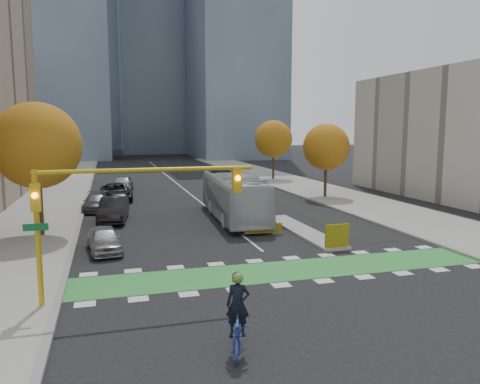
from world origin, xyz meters
TOP-DOWN VIEW (x-y plane):
  - ground at (0.00, 0.00)m, footprint 300.00×300.00m
  - sidewalk_west at (-13.50, 20.00)m, footprint 7.00×120.00m
  - sidewalk_east at (13.50, 20.00)m, footprint 7.00×120.00m
  - curb_west at (-10.00, 20.00)m, footprint 0.30×120.00m
  - curb_east at (10.00, 20.00)m, footprint 0.30×120.00m
  - bike_crossing at (0.00, 1.50)m, footprint 20.00×3.00m
  - centre_line at (0.00, 40.00)m, footprint 0.15×70.00m
  - bike_lane_paint at (7.50, 30.00)m, footprint 2.50×50.00m
  - median_island at (4.00, 9.00)m, footprint 1.60×10.00m
  - hazard_board at (4.00, 4.20)m, footprint 1.40×0.12m
  - tower_ne at (20.00, 85.00)m, footprint 18.00×24.00m
  - tower_far at (-4.00, 140.00)m, footprint 26.00×26.00m
  - tree_west at (-12.00, 12.00)m, footprint 5.20×5.20m
  - tree_east_near at (12.00, 22.00)m, footprint 4.40×4.40m
  - tree_east_far at (12.50, 38.00)m, footprint 4.80×4.80m
  - traffic_signal_west at (-7.93, -0.51)m, footprint 8.53×0.56m
  - cyclist at (-4.41, -5.72)m, footprint 1.33×2.27m
  - bus at (0.89, 14.52)m, footprint 3.60×12.40m
  - parked_car_a at (-8.30, 7.32)m, footprint 2.07×4.23m
  - parked_car_b at (-7.68, 15.81)m, footprint 2.40×5.38m
  - parked_car_c at (-9.00, 20.81)m, footprint 2.21×4.83m
  - parked_car_d at (-7.31, 25.81)m, footprint 2.95×5.74m
  - parked_car_e at (-6.50, 32.00)m, footprint 2.62×5.16m

SIDE VIEW (x-z plane):
  - ground at x=0.00m, z-range 0.00..0.00m
  - centre_line at x=0.00m, z-range 0.00..0.01m
  - bike_lane_paint at x=7.50m, z-range 0.00..0.01m
  - bike_crossing at x=0.00m, z-range 0.00..0.01m
  - sidewalk_west at x=-13.50m, z-range 0.00..0.15m
  - sidewalk_east at x=13.50m, z-range 0.00..0.15m
  - curb_west at x=-10.00m, z-range -0.01..0.15m
  - curb_east at x=10.00m, z-range -0.01..0.15m
  - median_island at x=4.00m, z-range 0.00..0.16m
  - parked_car_c at x=-9.00m, z-range 0.00..1.37m
  - parked_car_a at x=-8.30m, z-range 0.00..1.39m
  - parked_car_d at x=-7.31m, z-range 0.00..1.55m
  - hazard_board at x=4.00m, z-range 0.15..1.45m
  - cyclist at x=-4.41m, z-range -0.41..2.07m
  - parked_car_e at x=-6.50m, z-range 0.00..1.68m
  - parked_car_b at x=-7.68m, z-range 0.00..1.72m
  - bus at x=0.89m, z-range 0.00..3.41m
  - traffic_signal_west at x=-7.93m, z-range 1.43..6.63m
  - tree_east_near at x=12.00m, z-range 1.33..8.40m
  - tree_east_far at x=12.50m, z-range 1.42..9.07m
  - tree_west at x=-12.00m, z-range 1.50..9.73m
  - tower_ne at x=20.00m, z-range 0.00..60.00m
  - tower_far at x=-4.00m, z-range 0.00..80.00m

